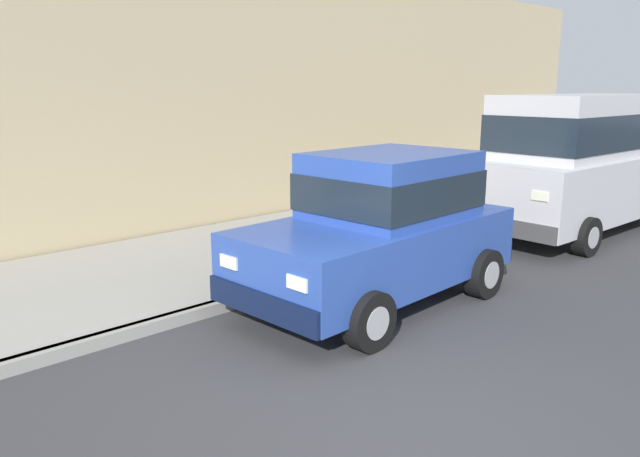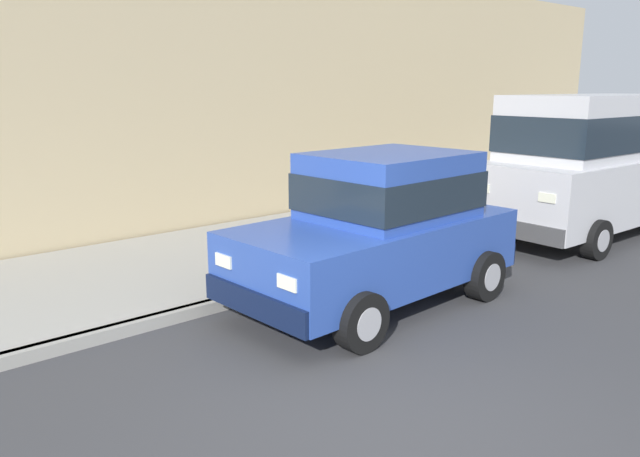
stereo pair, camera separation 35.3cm
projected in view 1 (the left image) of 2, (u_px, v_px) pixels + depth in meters
ground_plane at (418, 420)px, 5.05m from camera, size 80.00×80.00×0.00m
curb at (202, 311)px, 7.30m from camera, size 0.16×64.00×0.14m
sidewalk at (130, 278)px, 8.57m from camera, size 3.60×64.00×0.14m
car_blue_hatchback at (381, 226)px, 7.64m from camera, size 2.06×3.86×1.88m
car_silver_van at (580, 157)px, 11.28m from camera, size 2.27×4.97×2.52m
dog_brown at (250, 245)px, 8.94m from camera, size 0.36×0.72×0.49m
fire_hydrant at (377, 225)px, 9.96m from camera, size 0.34×0.24×0.72m
building_facade at (332, 93)px, 13.53m from camera, size 0.50×20.00×5.01m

